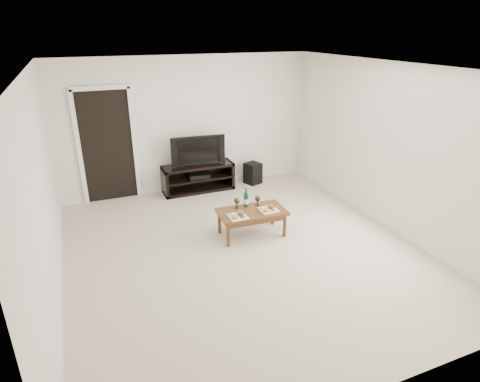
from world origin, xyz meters
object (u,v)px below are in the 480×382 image
object	(u,v)px
television	(197,150)
subwoofer	(253,173)
coffee_table	(252,223)
media_console	(198,178)

from	to	relation	value
television	subwoofer	bearing A→B (deg)	3.15
television	coffee_table	bearing A→B (deg)	-78.85
media_console	subwoofer	distance (m)	1.18
media_console	coffee_table	bearing A→B (deg)	-83.58
media_console	subwoofer	size ratio (longest dim) A/B	3.21
television	coffee_table	xyz separation A→B (m)	(0.24, -2.10, -0.64)
media_console	coffee_table	xyz separation A→B (m)	(0.24, -2.10, -0.07)
media_console	television	bearing A→B (deg)	0.00
coffee_table	media_console	bearing A→B (deg)	96.42
subwoofer	coffee_table	bearing A→B (deg)	-134.68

